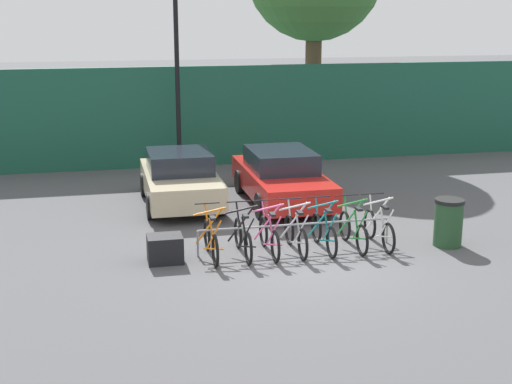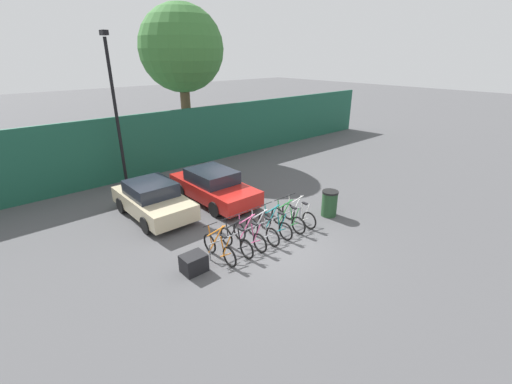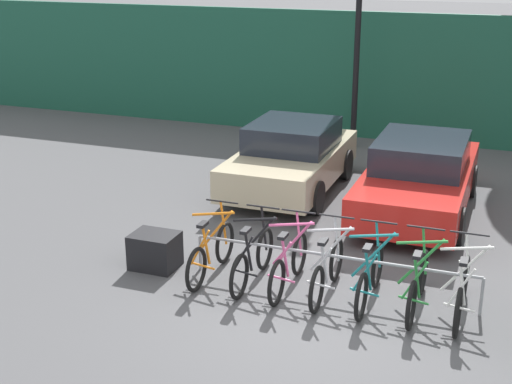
% 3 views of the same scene
% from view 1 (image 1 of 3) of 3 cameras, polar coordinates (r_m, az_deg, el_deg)
% --- Properties ---
extents(ground_plane, '(120.00, 120.00, 0.00)m').
position_cam_1_polar(ground_plane, '(14.53, 3.82, -5.45)').
color(ground_plane, '#4C4C4F').
extents(hoarding_wall, '(36.00, 0.16, 3.20)m').
position_cam_1_polar(hoarding_wall, '(23.18, -2.75, 6.12)').
color(hoarding_wall, '#19513D').
rests_on(hoarding_wall, ground).
extents(bike_rack, '(4.18, 0.04, 0.57)m').
position_cam_1_polar(bike_rack, '(14.99, 3.16, -2.82)').
color(bike_rack, gray).
rests_on(bike_rack, ground).
extents(bicycle_orange, '(0.68, 1.71, 1.05)m').
position_cam_1_polar(bicycle_orange, '(14.52, -3.62, -3.89)').
color(bicycle_orange, black).
rests_on(bicycle_orange, ground).
extents(bicycle_black, '(0.68, 1.71, 1.05)m').
position_cam_1_polar(bicycle_black, '(14.63, -1.05, -3.72)').
color(bicycle_black, black).
rests_on(bicycle_black, ground).
extents(bicycle_pink, '(0.68, 1.71, 1.05)m').
position_cam_1_polar(bicycle_pink, '(14.74, 1.07, -3.57)').
color(bicycle_pink, black).
rests_on(bicycle_pink, ground).
extents(bicycle_silver, '(0.68, 1.71, 1.05)m').
position_cam_1_polar(bicycle_silver, '(14.88, 3.21, -3.42)').
color(bicycle_silver, black).
rests_on(bicycle_silver, ground).
extents(bicycle_teal, '(0.68, 1.71, 1.05)m').
position_cam_1_polar(bicycle_teal, '(15.06, 5.45, -3.25)').
color(bicycle_teal, black).
rests_on(bicycle_teal, ground).
extents(bicycle_green, '(0.68, 1.71, 1.05)m').
position_cam_1_polar(bicycle_green, '(15.26, 7.79, -3.08)').
color(bicycle_green, black).
rests_on(bicycle_green, ground).
extents(bicycle_white, '(0.68, 1.71, 1.05)m').
position_cam_1_polar(bicycle_white, '(15.47, 9.81, -2.92)').
color(bicycle_white, black).
rests_on(bicycle_white, ground).
extents(car_beige, '(1.91, 3.91, 1.40)m').
position_cam_1_polar(car_beige, '(18.47, -6.08, 1.05)').
color(car_beige, '#C1B28E').
rests_on(car_beige, ground).
extents(car_red, '(1.91, 4.43, 1.40)m').
position_cam_1_polar(car_red, '(18.57, 2.05, 1.21)').
color(car_red, red).
rests_on(car_red, ground).
extents(lamp_post, '(0.24, 0.44, 6.85)m').
position_cam_1_polar(lamp_post, '(21.76, -6.37, 11.30)').
color(lamp_post, black).
rests_on(lamp_post, ground).
extents(trash_bin, '(0.63, 0.63, 1.03)m').
position_cam_1_polar(trash_bin, '(15.76, 15.14, -2.35)').
color(trash_bin, '#234728').
rests_on(trash_bin, ground).
extents(cargo_crate, '(0.70, 0.56, 0.55)m').
position_cam_1_polar(cargo_crate, '(14.42, -7.29, -4.54)').
color(cargo_crate, black).
rests_on(cargo_crate, ground).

